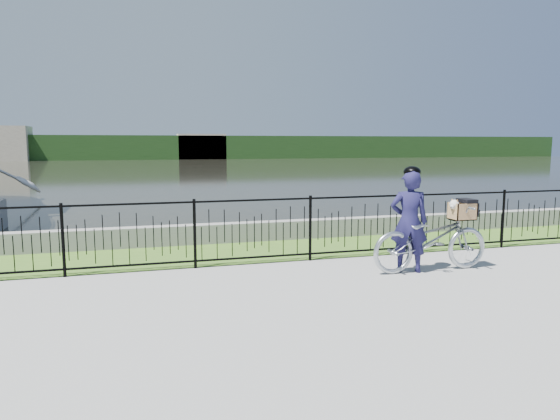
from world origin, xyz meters
name	(u,v)px	position (x,y,z in m)	size (l,w,h in m)	color
ground	(280,291)	(0.00, 0.00, 0.00)	(120.00, 120.00, 0.00)	gray
grass_strip	(243,252)	(0.00, 2.60, 0.00)	(60.00, 2.00, 0.01)	#446B21
water	(164,170)	(0.00, 33.00, 0.00)	(120.00, 120.00, 0.00)	black
quay_wall	(233,233)	(0.00, 3.60, 0.20)	(60.00, 0.30, 0.40)	gray
fence	(254,231)	(0.00, 1.60, 0.58)	(14.00, 0.06, 1.15)	black
far_treeline	(153,147)	(0.00, 60.00, 1.50)	(120.00, 6.00, 3.00)	#204118
far_building_right	(201,147)	(6.00, 58.50, 1.60)	(6.00, 3.00, 3.20)	#B1A58E
bicycle_rig	(431,238)	(2.64, 0.40, 0.54)	(2.01, 0.70, 1.17)	#AFB5BC
cyclist	(409,220)	(2.26, 0.45, 0.84)	(0.69, 0.57, 1.69)	#19173F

